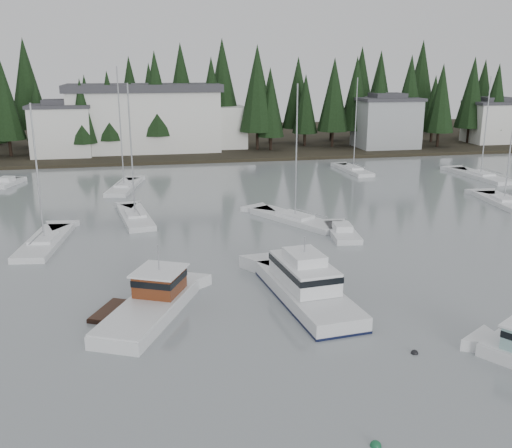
{
  "coord_description": "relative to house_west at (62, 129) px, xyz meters",
  "views": [
    {
      "loc": [
        -5.82,
        -15.42,
        14.5
      ],
      "look_at": [
        2.61,
        26.47,
        2.5
      ],
      "focal_mm": 40.0,
      "sensor_mm": 36.0,
      "label": 1
    }
  ],
  "objects": [
    {
      "name": "far_shore_land",
      "position": [
        18.0,
        18.0,
        -4.65
      ],
      "size": [
        240.0,
        54.0,
        1.0
      ],
      "primitive_type": "cube",
      "color": "black",
      "rests_on": "ground"
    },
    {
      "name": "conifer_treeline",
      "position": [
        18.0,
        7.0,
        -4.65
      ],
      "size": [
        200.0,
        22.0,
        20.0
      ],
      "primitive_type": null,
      "color": "black",
      "rests_on": "ground"
    },
    {
      "name": "house_west",
      "position": [
        0.0,
        0.0,
        0.0
      ],
      "size": [
        9.54,
        7.42,
        8.75
      ],
      "color": "silver",
      "rests_on": "ground"
    },
    {
      "name": "house_east_a",
      "position": [
        54.0,
        -1.0,
        0.25
      ],
      "size": [
        10.6,
        8.48,
        9.25
      ],
      "color": "#999EA0",
      "rests_on": "ground"
    },
    {
      "name": "house_east_b",
      "position": [
        76.0,
        1.0,
        -0.25
      ],
      "size": [
        9.54,
        7.42,
        8.25
      ],
      "color": "silver",
      "rests_on": "ground"
    },
    {
      "name": "harbor_inn",
      "position": [
        15.04,
        3.34,
        1.12
      ],
      "size": [
        29.5,
        11.5,
        10.9
      ],
      "color": "silver",
      "rests_on": "ground"
    },
    {
      "name": "lobster_boat_brown",
      "position": [
        12.16,
        -62.23,
        -4.14
      ],
      "size": [
        6.9,
        9.61,
        4.54
      ],
      "rotation": [
        0.0,
        0.0,
        1.13
      ],
      "color": "silver",
      "rests_on": "ground"
    },
    {
      "name": "cabin_cruiser_center",
      "position": [
        21.98,
        -61.86,
        -3.95
      ],
      "size": [
        4.56,
        11.27,
        4.71
      ],
      "rotation": [
        0.0,
        0.0,
        1.68
      ],
      "color": "silver",
      "rests_on": "ground"
    },
    {
      "name": "sailboat_2",
      "position": [
        26.21,
        -43.67,
        -4.59
      ],
      "size": [
        7.37,
        10.29,
        13.39
      ],
      "rotation": [
        0.0,
        0.0,
        2.08
      ],
      "color": "silver",
      "rests_on": "ground"
    },
    {
      "name": "sailboat_3",
      "position": [
        56.06,
        -27.35,
        -4.59
      ],
      "size": [
        3.6,
        10.84,
        13.63
      ],
      "rotation": [
        0.0,
        0.0,
        1.64
      ],
      "color": "silver",
      "rests_on": "ground"
    },
    {
      "name": "sailboat_4",
      "position": [
        9.88,
        -25.41,
        -4.56
      ],
      "size": [
        4.45,
        9.81,
        14.85
      ],
      "rotation": [
        0.0,
        0.0,
        1.36
      ],
      "color": "silver",
      "rests_on": "ground"
    },
    {
      "name": "sailboat_5",
      "position": [
        50.17,
        -41.15,
        -4.59
      ],
      "size": [
        3.77,
        8.86,
        11.91
      ],
      "rotation": [
        0.0,
        0.0,
        1.47
      ],
      "color": "silver",
      "rests_on": "ground"
    },
    {
      "name": "sailboat_6",
      "position": [
        3.85,
        -46.67,
        -4.59
      ],
      "size": [
        3.87,
        9.82,
        12.16
      ],
      "rotation": [
        0.0,
        0.0,
        1.44
      ],
      "color": "silver",
      "rests_on": "ground"
    },
    {
      "name": "sailboat_7",
      "position": [
        11.22,
        -39.93,
        -4.58
      ],
      "size": [
        3.84,
        9.65,
        13.41
      ],
      "rotation": [
        0.0,
        0.0,
        1.72
      ],
      "color": "silver",
      "rests_on": "ground"
    },
    {
      "name": "sailboat_8",
      "position": [
        41.05,
        -20.03,
        -4.57
      ],
      "size": [
        2.91,
        8.85,
        13.34
      ],
      "rotation": [
        0.0,
        0.0,
        1.63
      ],
      "color": "silver",
      "rests_on": "ground"
    },
    {
      "name": "runabout_1",
      "position": [
        29.1,
        -48.85,
        -4.52
      ],
      "size": [
        2.95,
        6.3,
        1.42
      ],
      "rotation": [
        0.0,
        0.0,
        1.44
      ],
      "color": "silver",
      "rests_on": "ground"
    },
    {
      "name": "runabout_3",
      "position": [
        -4.5,
        -20.07,
        -4.52
      ],
      "size": [
        3.65,
        5.49,
        1.42
      ],
      "rotation": [
        0.0,
        0.0,
        1.26
      ],
      "color": "silver",
      "rests_on": "ground"
    },
    {
      "name": "mooring_buoy_green",
      "position": [
        20.6,
        -76.49,
        -4.65
      ],
      "size": [
        0.46,
        0.46,
        0.46
      ],
      "primitive_type": "sphere",
      "color": "#145933",
      "rests_on": "ground"
    },
    {
      "name": "mooring_buoy_dark",
      "position": [
        25.55,
        -69.86,
        -4.65
      ],
      "size": [
        0.39,
        0.39,
        0.39
      ],
      "primitive_type": "sphere",
      "color": "black",
      "rests_on": "ground"
    }
  ]
}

